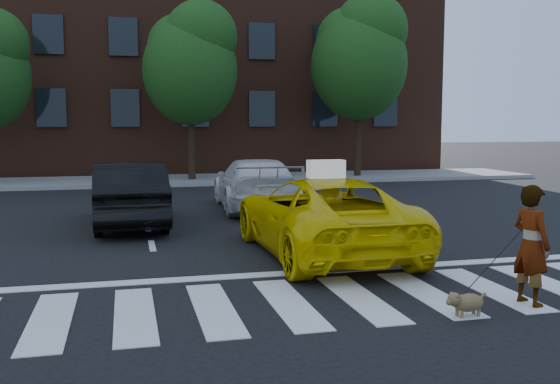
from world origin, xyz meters
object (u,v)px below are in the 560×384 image
tree_right (360,53)px  woman (531,245)px  taxi (322,215)px  white_suv (255,184)px  dog (465,302)px  tree_mid (191,59)px  black_sedan (129,194)px

tree_right → woman: bearing=-104.1°
taxi → white_suv: (0.00, 6.02, -0.00)m
woman → dog: (-1.11, -0.28, -0.61)m
white_suv → dog: 10.07m
taxi → dog: 4.10m
tree_mid → dog: 18.73m
tree_mid → taxi: size_ratio=1.40×
tree_right → woman: 18.89m
tree_mid → dog: bearing=-85.5°
black_sedan → dog: 9.02m
woman → dog: 1.29m
tree_mid → white_suv: size_ratio=1.46×
dog → white_suv: bearing=88.5°
black_sedan → woman: (5.06, -7.80, 0.06)m
taxi → dog: taxi is taller
black_sedan → dog: size_ratio=7.80×
woman → tree_right: bearing=-23.8°
tree_mid → white_suv: (0.87, -8.04, -4.15)m
tree_mid → black_sedan: tree_mid is taller
taxi → woman: woman is taller
black_sedan → white_suv: (3.40, 1.95, -0.04)m
dog → woman: bearing=9.7°
tree_mid → tree_right: size_ratio=0.92×
tree_mid → white_suv: bearing=-83.9°
tree_right → taxi: (-6.13, -14.06, -4.56)m
tree_mid → taxi: (0.87, -14.06, -4.15)m
tree_right → white_suv: tree_right is taller
tree_mid → dog: (1.42, -18.08, -4.66)m
tree_mid → tree_right: (7.00, -0.00, 0.41)m
black_sedan → dog: black_sedan is taller
tree_mid → dog: size_ratio=12.34×
tree_mid → black_sedan: size_ratio=1.58×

